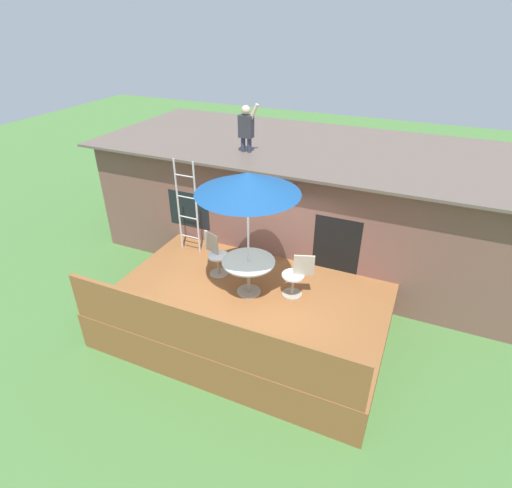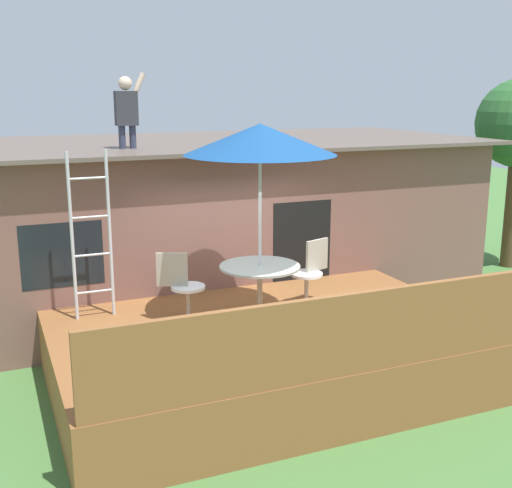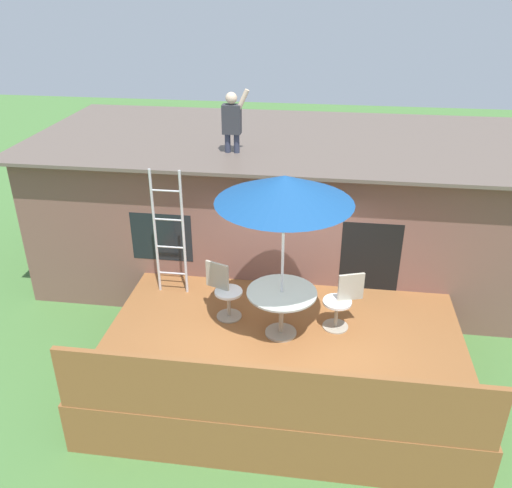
{
  "view_description": "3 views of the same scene",
  "coord_description": "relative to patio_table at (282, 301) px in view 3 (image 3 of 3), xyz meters",
  "views": [
    {
      "loc": [
        2.78,
        -5.95,
        5.79
      ],
      "look_at": [
        -0.32,
        1.07,
        1.35
      ],
      "focal_mm": 28.7,
      "sensor_mm": 36.0,
      "label": 1
    },
    {
      "loc": [
        -3.22,
        -7.32,
        3.75
      ],
      "look_at": [
        0.22,
        0.87,
        1.63
      ],
      "focal_mm": 45.79,
      "sensor_mm": 36.0,
      "label": 2
    },
    {
      "loc": [
        0.5,
        -6.6,
        5.72
      ],
      "look_at": [
        -0.56,
        1.02,
        1.83
      ],
      "focal_mm": 37.73,
      "sensor_mm": 36.0,
      "label": 3
    }
  ],
  "objects": [
    {
      "name": "person_figure",
      "position": [
        -1.13,
        2.38,
        2.1
      ],
      "size": [
        0.47,
        0.2,
        1.11
      ],
      "color": "#33384C",
      "rests_on": "house"
    },
    {
      "name": "deck",
      "position": [
        0.05,
        -0.1,
        -0.99
      ],
      "size": [
        5.41,
        3.69,
        0.8
      ],
      "primitive_type": "cube",
      "color": "brown",
      "rests_on": "ground"
    },
    {
      "name": "patio_chair_left",
      "position": [
        -0.93,
        0.36,
        -0.13
      ],
      "size": [
        0.6,
        0.44,
        0.92
      ],
      "rotation": [
        0.0,
        0.0,
        -0.37
      ],
      "color": "#A59E8C",
      "rests_on": "deck"
    },
    {
      "name": "patio_table",
      "position": [
        0.0,
        0.0,
        0.0
      ],
      "size": [
        1.04,
        1.04,
        0.74
      ],
      "color": "#A59E8C",
      "rests_on": "deck"
    },
    {
      "name": "house",
      "position": [
        0.05,
        3.5,
        0.06
      ],
      "size": [
        10.5,
        4.5,
        2.88
      ],
      "color": "brown",
      "rests_on": "ground"
    },
    {
      "name": "step_ladder",
      "position": [
        -1.96,
        0.97,
        0.51
      ],
      "size": [
        0.52,
        0.04,
        2.2
      ],
      "color": "silver",
      "rests_on": "deck"
    },
    {
      "name": "ground_plane",
      "position": [
        0.05,
        -0.1,
        -1.39
      ],
      "size": [
        40.0,
        40.0,
        0.0
      ],
      "primitive_type": "plane",
      "color": "#477538"
    },
    {
      "name": "patio_umbrella",
      "position": [
        0.0,
        -0.0,
        1.76
      ],
      "size": [
        1.9,
        1.9,
        2.54
      ],
      "color": "silver",
      "rests_on": "deck"
    },
    {
      "name": "deck_railing",
      "position": [
        0.05,
        -1.89,
        -0.14
      ],
      "size": [
        5.31,
        0.08,
        0.9
      ],
      "primitive_type": "cube",
      "color": "brown",
      "rests_on": "deck"
    },
    {
      "name": "patio_chair_right",
      "position": [
        0.89,
        0.31,
        -0.13
      ],
      "size": [
        0.6,
        0.44,
        0.92
      ],
      "rotation": [
        0.0,
        0.0,
        -2.81
      ],
      "color": "#A59E8C",
      "rests_on": "deck"
    }
  ]
}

